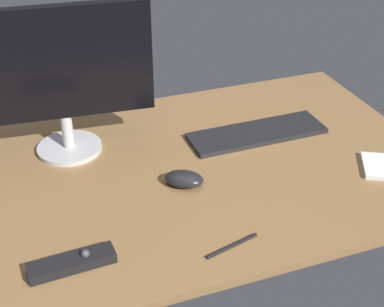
# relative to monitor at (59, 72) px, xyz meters

# --- Properties ---
(desk) EXTENTS (1.40, 0.84, 0.02)m
(desk) POSITION_rel_monitor_xyz_m (0.24, -0.20, -0.24)
(desk) COLOR olive
(desk) RESTS_ON ground
(monitor) EXTENTS (0.48, 0.18, 0.41)m
(monitor) POSITION_rel_monitor_xyz_m (0.00, 0.00, 0.00)
(monitor) COLOR silver
(monitor) RESTS_ON desk
(keyboard) EXTENTS (0.40, 0.13, 0.01)m
(keyboard) POSITION_rel_monitor_xyz_m (0.52, -0.11, -0.23)
(keyboard) COLOR black
(keyboard) RESTS_ON desk
(computer_mouse) EXTENTS (0.12, 0.11, 0.04)m
(computer_mouse) POSITION_rel_monitor_xyz_m (0.24, -0.27, -0.21)
(computer_mouse) COLOR black
(computer_mouse) RESTS_ON desk
(media_remote) EXTENTS (0.18, 0.06, 0.04)m
(media_remote) POSITION_rel_monitor_xyz_m (-0.07, -0.47, -0.22)
(media_remote) COLOR black
(media_remote) RESTS_ON desk
(pen) EXTENTS (0.13, 0.04, 0.01)m
(pen) POSITION_rel_monitor_xyz_m (0.26, -0.52, -0.23)
(pen) COLOR black
(pen) RESTS_ON desk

